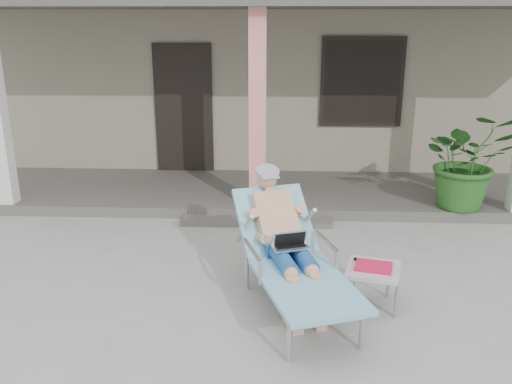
{
  "coord_description": "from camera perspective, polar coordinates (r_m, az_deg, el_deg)",
  "views": [
    {
      "loc": [
        0.3,
        -4.9,
        2.61
      ],
      "look_at": [
        0.05,
        0.6,
        0.85
      ],
      "focal_mm": 38.0,
      "sensor_mm": 36.0,
      "label": 1
    }
  ],
  "objects": [
    {
      "name": "ground",
      "position": [
        5.56,
        -0.82,
        -10.26
      ],
      "size": [
        60.0,
        60.0,
        0.0
      ],
      "primitive_type": "plane",
      "color": "#9E9E99",
      "rests_on": "ground"
    },
    {
      "name": "house",
      "position": [
        11.44,
        1.13,
        12.99
      ],
      "size": [
        10.4,
        5.4,
        3.3
      ],
      "color": "gray",
      "rests_on": "ground"
    },
    {
      "name": "porch_deck",
      "position": [
        8.31,
        0.41,
        -0.05
      ],
      "size": [
        10.0,
        2.0,
        0.15
      ],
      "primitive_type": "cube",
      "color": "#605B56",
      "rests_on": "ground"
    },
    {
      "name": "porch_overhang",
      "position": [
        7.86,
        0.43,
        19.02
      ],
      "size": [
        10.0,
        2.3,
        2.85
      ],
      "color": "silver",
      "rests_on": "porch_deck"
    },
    {
      "name": "porch_step",
      "position": [
        7.23,
        0.05,
        -3.11
      ],
      "size": [
        2.0,
        0.3,
        0.07
      ],
      "primitive_type": "cube",
      "color": "#605B56",
      "rests_on": "ground"
    },
    {
      "name": "lounger",
      "position": [
        5.06,
        3.46,
        -3.51
      ],
      "size": [
        1.29,
        2.01,
        1.27
      ],
      "rotation": [
        0.0,
        0.0,
        0.32
      ],
      "color": "#B7B7BC",
      "rests_on": "ground"
    },
    {
      "name": "side_table",
      "position": [
        5.23,
        12.24,
        -8.19
      ],
      "size": [
        0.58,
        0.58,
        0.43
      ],
      "rotation": [
        0.0,
        0.0,
        -0.24
      ],
      "color": "#B3B3AE",
      "rests_on": "ground"
    },
    {
      "name": "potted_palm",
      "position": [
        7.79,
        21.37,
        3.15
      ],
      "size": [
        1.22,
        1.06,
        1.33
      ],
      "primitive_type": "imported",
      "rotation": [
        0.0,
        0.0,
        0.02
      ],
      "color": "#26591E",
      "rests_on": "porch_deck"
    }
  ]
}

